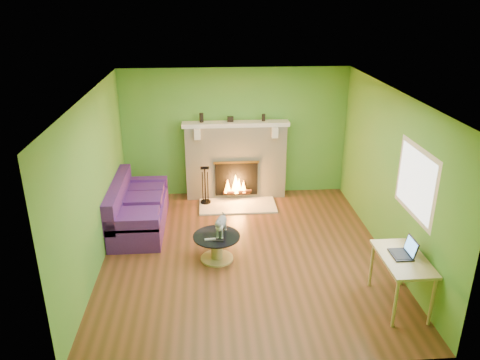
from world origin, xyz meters
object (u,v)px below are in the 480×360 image
object	(u,v)px
desk	(403,263)
sofa	(136,210)
coffee_table	(217,246)
cat	(221,224)

from	to	relation	value
desk	sofa	bearing A→B (deg)	146.32
sofa	coffee_table	bearing A→B (deg)	-40.88
sofa	cat	size ratio (longest dim) A/B	3.47
coffee_table	cat	xyz separation A→B (m)	(0.08, 0.05, 0.35)
sofa	cat	world-z (taller)	sofa
coffee_table	cat	distance (m)	0.36
sofa	desk	distance (m)	4.59
desk	cat	size ratio (longest dim) A/B	1.78
coffee_table	desk	bearing A→B (deg)	-28.85
coffee_table	cat	size ratio (longest dim) A/B	1.33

